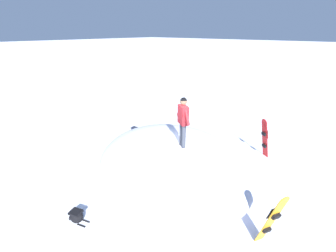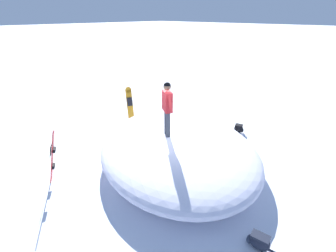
% 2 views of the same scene
% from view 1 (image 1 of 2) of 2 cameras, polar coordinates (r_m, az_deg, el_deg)
% --- Properties ---
extents(ground, '(240.00, 240.00, 0.00)m').
position_cam_1_polar(ground, '(8.24, 2.74, -11.89)').
color(ground, white).
extents(snow_mound, '(7.92, 7.45, 1.04)m').
position_cam_1_polar(snow_mound, '(8.00, 1.14, -8.60)').
color(snow_mound, white).
rests_on(snow_mound, ground).
extents(snowboarder_standing, '(0.92, 0.61, 1.72)m').
position_cam_1_polar(snowboarder_standing, '(7.41, 3.81, 2.03)').
color(snowboarder_standing, '#333842').
rests_on(snowboarder_standing, snow_mound).
extents(snowboard_primary_upright, '(0.45, 0.49, 1.65)m').
position_cam_1_polar(snowboard_primary_upright, '(9.60, 23.13, -2.68)').
color(snowboard_primary_upright, red).
rests_on(snowboard_primary_upright, ground).
extents(snowboard_secondary_upright, '(0.52, 0.45, 1.65)m').
position_cam_1_polar(snowboard_secondary_upright, '(5.87, 24.65, -20.68)').
color(snowboard_secondary_upright, orange).
rests_on(snowboard_secondary_upright, ground).
extents(backpack_near, '(0.69, 0.34, 0.36)m').
position_cam_1_polar(backpack_near, '(11.15, -8.19, -1.21)').
color(backpack_near, '#1E2333').
rests_on(backpack_near, ground).
extents(backpack_far, '(0.57, 0.41, 0.36)m').
position_cam_1_polar(backpack_far, '(6.87, -22.08, -20.27)').
color(backpack_far, black).
rests_on(backpack_far, ground).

